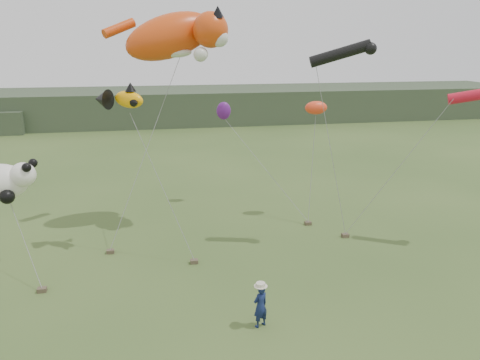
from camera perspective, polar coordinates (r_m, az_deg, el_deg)
name	(u,v)px	position (r m, az deg, el deg)	size (l,w,h in m)	color
ground	(255,304)	(18.66, 1.83, -14.85)	(120.00, 120.00, 0.00)	#385123
headland	(156,107)	(60.76, -10.24, 8.80)	(90.00, 13.00, 4.00)	#2D3D28
festival_attendant	(260,306)	(16.99, 2.50, -15.09)	(0.59, 0.39, 1.62)	#131F49
sandbag_anchors	(211,250)	(22.82, -3.60, -8.49)	(14.61, 5.27, 0.18)	brown
cat_kite	(179,35)	(24.78, -7.47, 17.07)	(6.27, 3.48, 3.37)	#D5420E
fish_kite	(119,99)	(22.21, -14.54, 9.57)	(2.57, 1.68, 1.23)	#FFA707
tube_kites	(416,73)	(23.28, 20.67, 12.09)	(9.38, 2.74, 2.99)	black
panda_kite	(3,182)	(22.84, -26.91, -0.17)	(2.87, 1.85, 1.78)	white
misc_kites	(273,109)	(27.18, 4.02, 8.61)	(5.73, 3.87, 1.39)	#F93F1D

